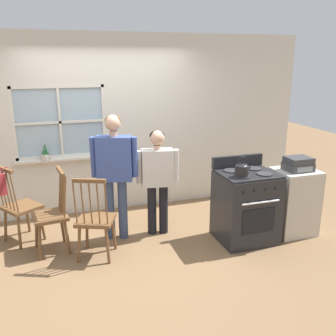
{
  "coord_description": "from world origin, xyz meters",
  "views": [
    {
      "loc": [
        -0.87,
        -4.24,
        2.31
      ],
      "look_at": [
        0.53,
        0.05,
        1.0
      ],
      "focal_mm": 40.0,
      "sensor_mm": 36.0,
      "label": 1
    }
  ],
  "objects_px": {
    "side_counter": "(293,202)",
    "stereo": "(298,164)",
    "stove": "(246,206)",
    "person_elderly_left": "(115,165)",
    "kettle": "(242,169)",
    "potted_plant": "(45,154)",
    "chair_by_window": "(20,207)",
    "person_teen_center": "(157,173)",
    "chair_near_wall": "(52,215)",
    "chair_center_cluster": "(95,221)"
  },
  "relations": [
    {
      "from": "side_counter",
      "to": "stereo",
      "type": "distance_m",
      "value": 0.54
    },
    {
      "from": "stove",
      "to": "side_counter",
      "type": "distance_m",
      "value": 0.72
    },
    {
      "from": "person_elderly_left",
      "to": "side_counter",
      "type": "distance_m",
      "value": 2.47
    },
    {
      "from": "kettle",
      "to": "potted_plant",
      "type": "distance_m",
      "value": 2.82
    },
    {
      "from": "stereo",
      "to": "kettle",
      "type": "bearing_deg",
      "value": -174.08
    },
    {
      "from": "side_counter",
      "to": "person_elderly_left",
      "type": "bearing_deg",
      "value": 165.89
    },
    {
      "from": "chair_by_window",
      "to": "person_teen_center",
      "type": "relative_size",
      "value": 0.72
    },
    {
      "from": "stove",
      "to": "kettle",
      "type": "distance_m",
      "value": 0.59
    },
    {
      "from": "chair_near_wall",
      "to": "person_teen_center",
      "type": "height_order",
      "value": "person_teen_center"
    },
    {
      "from": "potted_plant",
      "to": "side_counter",
      "type": "relative_size",
      "value": 0.28
    },
    {
      "from": "stove",
      "to": "chair_near_wall",
      "type": "bearing_deg",
      "value": 169.24
    },
    {
      "from": "chair_near_wall",
      "to": "chair_by_window",
      "type": "bearing_deg",
      "value": -143.14
    },
    {
      "from": "person_elderly_left",
      "to": "potted_plant",
      "type": "height_order",
      "value": "person_elderly_left"
    },
    {
      "from": "person_elderly_left",
      "to": "stove",
      "type": "distance_m",
      "value": 1.78
    },
    {
      "from": "chair_center_cluster",
      "to": "person_teen_center",
      "type": "bearing_deg",
      "value": -133.37
    },
    {
      "from": "chair_near_wall",
      "to": "person_teen_center",
      "type": "relative_size",
      "value": 0.72
    },
    {
      "from": "stove",
      "to": "potted_plant",
      "type": "distance_m",
      "value": 2.93
    },
    {
      "from": "chair_center_cluster",
      "to": "person_elderly_left",
      "type": "bearing_deg",
      "value": -104.82
    },
    {
      "from": "chair_center_cluster",
      "to": "stove",
      "type": "height_order",
      "value": "stove"
    },
    {
      "from": "chair_near_wall",
      "to": "person_elderly_left",
      "type": "bearing_deg",
      "value": 90.14
    },
    {
      "from": "person_elderly_left",
      "to": "person_teen_center",
      "type": "bearing_deg",
      "value": 13.17
    },
    {
      "from": "chair_by_window",
      "to": "side_counter",
      "type": "height_order",
      "value": "chair_by_window"
    },
    {
      "from": "chair_near_wall",
      "to": "kettle",
      "type": "height_order",
      "value": "kettle"
    },
    {
      "from": "chair_near_wall",
      "to": "stereo",
      "type": "xyz_separation_m",
      "value": [
        3.15,
        -0.5,
        0.52
      ]
    },
    {
      "from": "person_elderly_left",
      "to": "potted_plant",
      "type": "relative_size",
      "value": 6.51
    },
    {
      "from": "person_elderly_left",
      "to": "person_teen_center",
      "type": "relative_size",
      "value": 1.15
    },
    {
      "from": "kettle",
      "to": "side_counter",
      "type": "xyz_separation_m",
      "value": [
        0.89,
        0.11,
        -0.57
      ]
    },
    {
      "from": "chair_center_cluster",
      "to": "person_elderly_left",
      "type": "xyz_separation_m",
      "value": [
        0.33,
        0.43,
        0.54
      ]
    },
    {
      "from": "chair_near_wall",
      "to": "potted_plant",
      "type": "height_order",
      "value": "potted_plant"
    },
    {
      "from": "chair_center_cluster",
      "to": "person_elderly_left",
      "type": "relative_size",
      "value": 0.63
    },
    {
      "from": "chair_near_wall",
      "to": "kettle",
      "type": "distance_m",
      "value": 2.4
    },
    {
      "from": "person_teen_center",
      "to": "person_elderly_left",
      "type": "bearing_deg",
      "value": -173.91
    },
    {
      "from": "chair_center_cluster",
      "to": "stereo",
      "type": "distance_m",
      "value": 2.71
    },
    {
      "from": "kettle",
      "to": "stereo",
      "type": "distance_m",
      "value": 0.89
    },
    {
      "from": "chair_center_cluster",
      "to": "stereo",
      "type": "height_order",
      "value": "stereo"
    },
    {
      "from": "chair_by_window",
      "to": "kettle",
      "type": "distance_m",
      "value": 2.88
    },
    {
      "from": "chair_center_cluster",
      "to": "stove",
      "type": "bearing_deg",
      "value": -161.33
    },
    {
      "from": "chair_center_cluster",
      "to": "person_elderly_left",
      "type": "height_order",
      "value": "person_elderly_left"
    },
    {
      "from": "person_elderly_left",
      "to": "stove",
      "type": "height_order",
      "value": "person_elderly_left"
    },
    {
      "from": "chair_by_window",
      "to": "chair_center_cluster",
      "type": "distance_m",
      "value": 1.13
    },
    {
      "from": "chair_by_window",
      "to": "potted_plant",
      "type": "height_order",
      "value": "potted_plant"
    },
    {
      "from": "side_counter",
      "to": "person_teen_center",
      "type": "bearing_deg",
      "value": 162.68
    },
    {
      "from": "side_counter",
      "to": "stove",
      "type": "bearing_deg",
      "value": 178.52
    },
    {
      "from": "chair_by_window",
      "to": "person_elderly_left",
      "type": "bearing_deg",
      "value": -136.38
    },
    {
      "from": "chair_by_window",
      "to": "person_elderly_left",
      "type": "distance_m",
      "value": 1.35
    },
    {
      "from": "person_teen_center",
      "to": "side_counter",
      "type": "relative_size",
      "value": 1.6
    },
    {
      "from": "chair_center_cluster",
      "to": "kettle",
      "type": "xyz_separation_m",
      "value": [
        1.77,
        -0.27,
        0.55
      ]
    },
    {
      "from": "chair_near_wall",
      "to": "potted_plant",
      "type": "distance_m",
      "value": 1.19
    },
    {
      "from": "chair_near_wall",
      "to": "chair_center_cluster",
      "type": "bearing_deg",
      "value": 49.3
    },
    {
      "from": "chair_center_cluster",
      "to": "stereo",
      "type": "xyz_separation_m",
      "value": [
        2.66,
        -0.18,
        0.52
      ]
    }
  ]
}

